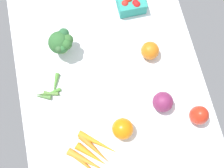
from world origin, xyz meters
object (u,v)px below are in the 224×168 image
at_px(carrot_bunch, 92,154).
at_px(bell_pepper_red, 199,115).
at_px(okra_pile, 50,92).
at_px(bell_pepper_orange, 124,129).
at_px(berry_basket, 130,1).
at_px(red_onion_near_basket, 163,102).
at_px(heirloom_tomato_orange, 150,51).
at_px(broccoli_head, 61,42).

bearing_deg(carrot_bunch, bell_pepper_red, -83.09).
distance_m(okra_pile, carrot_bunch, 0.31).
bearing_deg(carrot_bunch, bell_pepper_orange, -64.52).
relative_size(okra_pile, carrot_bunch, 0.58).
bearing_deg(bell_pepper_orange, bell_pepper_red, -92.68).
height_order(bell_pepper_orange, berry_basket, bell_pepper_orange).
distance_m(berry_basket, red_onion_near_basket, 0.47).
bearing_deg(red_onion_near_basket, berry_basket, 2.01).
height_order(okra_pile, heirloom_tomato_orange, heirloom_tomato_orange).
bearing_deg(carrot_bunch, heirloom_tomato_orange, -41.78).
bearing_deg(okra_pile, bell_pepper_red, -112.52).
bearing_deg(carrot_bunch, red_onion_near_basket, -66.75).
relative_size(bell_pepper_orange, bell_pepper_red, 0.86).
bearing_deg(red_onion_near_basket, bell_pepper_orange, 111.41).
xyz_separation_m(berry_basket, heirloom_tomato_orange, (-0.25, -0.02, 0.00)).
distance_m(bell_pepper_orange, broccoli_head, 0.42).
bearing_deg(heirloom_tomato_orange, bell_pepper_orange, 148.21).
xyz_separation_m(berry_basket, okra_pile, (-0.32, 0.42, -0.03)).
xyz_separation_m(bell_pepper_orange, broccoli_head, (0.39, 0.17, 0.04)).
height_order(berry_basket, red_onion_near_basket, red_onion_near_basket).
distance_m(bell_pepper_red, carrot_bunch, 0.44).
bearing_deg(bell_pepper_orange, broccoli_head, 23.75).
bearing_deg(red_onion_near_basket, broccoli_head, 47.14).
bearing_deg(berry_basket, red_onion_near_basket, -177.99).
height_order(berry_basket, heirloom_tomato_orange, heirloom_tomato_orange).
bearing_deg(broccoli_head, berry_basket, -64.85).
xyz_separation_m(berry_basket, carrot_bunch, (-0.61, 0.30, -0.02)).
relative_size(bell_pepper_orange, broccoli_head, 0.67).
height_order(bell_pepper_orange, bell_pepper_red, bell_pepper_red).
height_order(bell_pepper_orange, carrot_bunch, bell_pepper_orange).
bearing_deg(heirloom_tomato_orange, broccoli_head, 74.73).
bearing_deg(bell_pepper_orange, carrot_bunch, 115.48).
bearing_deg(broccoli_head, okra_pile, 152.58).
bearing_deg(bell_pepper_orange, okra_pile, 50.30).
height_order(okra_pile, bell_pepper_red, bell_pepper_red).
xyz_separation_m(berry_basket, red_onion_near_basket, (-0.47, -0.02, 0.01)).
height_order(bell_pepper_orange, heirloom_tomato_orange, bell_pepper_orange).
bearing_deg(carrot_bunch, broccoli_head, 3.97).
xyz_separation_m(red_onion_near_basket, bell_pepper_red, (-0.08, -0.12, 0.01)).
height_order(okra_pile, carrot_bunch, carrot_bunch).
height_order(red_onion_near_basket, carrot_bunch, red_onion_near_basket).
xyz_separation_m(broccoli_head, red_onion_near_basket, (-0.32, -0.34, -0.04)).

